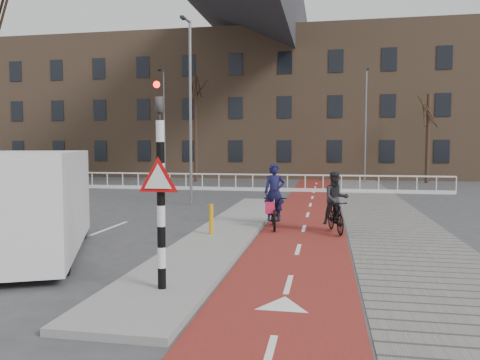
# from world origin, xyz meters

# --- Properties ---
(ground) EXTENTS (120.00, 120.00, 0.00)m
(ground) POSITION_xyz_m (0.00, 0.00, 0.00)
(ground) COLOR #38383A
(ground) RESTS_ON ground
(bike_lane) EXTENTS (2.50, 60.00, 0.01)m
(bike_lane) POSITION_xyz_m (1.50, 10.00, 0.01)
(bike_lane) COLOR maroon
(bike_lane) RESTS_ON ground
(sidewalk) EXTENTS (3.00, 60.00, 0.01)m
(sidewalk) POSITION_xyz_m (4.30, 10.00, 0.01)
(sidewalk) COLOR slate
(sidewalk) RESTS_ON ground
(curb_island) EXTENTS (1.80, 16.00, 0.12)m
(curb_island) POSITION_xyz_m (-0.70, 4.00, 0.06)
(curb_island) COLOR gray
(curb_island) RESTS_ON ground
(traffic_signal) EXTENTS (0.80, 0.80, 3.68)m
(traffic_signal) POSITION_xyz_m (-0.60, -2.02, 1.99)
(traffic_signal) COLOR black
(traffic_signal) RESTS_ON curb_island
(bollard) EXTENTS (0.12, 0.12, 0.85)m
(bollard) POSITION_xyz_m (-0.97, 3.00, 0.54)
(bollard) COLOR orange
(bollard) RESTS_ON curb_island
(cyclist_near) EXTENTS (0.94, 2.02, 2.02)m
(cyclist_near) POSITION_xyz_m (0.58, 4.91, 0.69)
(cyclist_near) COLOR black
(cyclist_near) RESTS_ON bike_lane
(cyclist_far) EXTENTS (0.89, 1.73, 1.81)m
(cyclist_far) POSITION_xyz_m (2.45, 4.43, 0.76)
(cyclist_far) COLOR black
(cyclist_far) RESTS_ON bike_lane
(van) EXTENTS (4.39, 6.12, 2.44)m
(van) POSITION_xyz_m (-4.66, 0.18, 1.29)
(van) COLOR silver
(van) RESTS_ON ground
(railing) EXTENTS (28.00, 0.10, 0.99)m
(railing) POSITION_xyz_m (-5.00, 17.00, 0.31)
(railing) COLOR silver
(railing) RESTS_ON ground
(townhouse_row) EXTENTS (46.00, 10.00, 15.90)m
(townhouse_row) POSITION_xyz_m (-3.00, 32.00, 7.81)
(townhouse_row) COLOR #7F6047
(townhouse_row) RESTS_ON ground
(tree_mid) EXTENTS (0.25, 0.25, 7.63)m
(tree_mid) POSITION_xyz_m (-7.15, 23.20, 3.81)
(tree_mid) COLOR black
(tree_mid) RESTS_ON ground
(tree_right) EXTENTS (0.27, 0.27, 6.18)m
(tree_right) POSITION_xyz_m (9.10, 24.98, 3.09)
(tree_right) COLOR black
(tree_right) RESTS_ON ground
(streetlight_near) EXTENTS (0.12, 0.12, 7.94)m
(streetlight_near) POSITION_xyz_m (-3.66, 10.16, 3.97)
(streetlight_near) COLOR slate
(streetlight_near) RESTS_ON ground
(streetlight_left) EXTENTS (0.12, 0.12, 8.09)m
(streetlight_left) POSITION_xyz_m (-9.54, 23.29, 4.05)
(streetlight_left) COLOR slate
(streetlight_left) RESTS_ON ground
(streetlight_right) EXTENTS (0.12, 0.12, 7.97)m
(streetlight_right) POSITION_xyz_m (4.86, 24.72, 3.99)
(streetlight_right) COLOR slate
(streetlight_right) RESTS_ON ground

